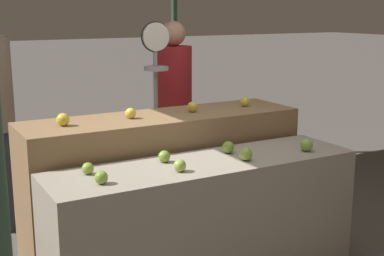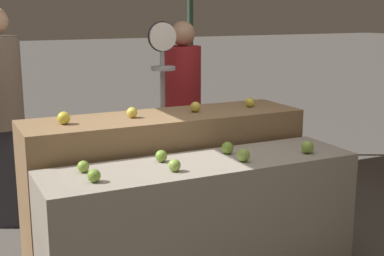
% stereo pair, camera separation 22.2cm
% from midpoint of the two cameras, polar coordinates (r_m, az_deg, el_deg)
% --- Properties ---
extents(display_counter_front, '(2.02, 0.55, 0.86)m').
position_cam_midpoint_polar(display_counter_front, '(3.48, 2.96, -10.46)').
color(display_counter_front, gray).
rests_on(display_counter_front, ground_plane).
extents(display_counter_back, '(2.02, 0.55, 1.05)m').
position_cam_midpoint_polar(display_counter_back, '(3.94, -1.22, -6.11)').
color(display_counter_back, olive).
rests_on(display_counter_back, ground_plane).
extents(apple_front_0, '(0.07, 0.07, 0.07)m').
position_cam_midpoint_polar(apple_front_0, '(2.97, -8.31, -5.07)').
color(apple_front_0, '#7AA338').
rests_on(apple_front_0, display_counter_front).
extents(apple_front_1, '(0.07, 0.07, 0.07)m').
position_cam_midpoint_polar(apple_front_1, '(3.13, 0.15, -4.02)').
color(apple_front_1, '#8EB247').
rests_on(apple_front_1, display_counter_front).
extents(apple_front_2, '(0.08, 0.08, 0.08)m').
position_cam_midpoint_polar(apple_front_2, '(3.36, 7.40, -2.88)').
color(apple_front_2, '#8EB247').
rests_on(apple_front_2, display_counter_front).
extents(apple_front_3, '(0.08, 0.08, 0.08)m').
position_cam_midpoint_polar(apple_front_3, '(3.63, 13.94, -1.99)').
color(apple_front_3, '#8EB247').
rests_on(apple_front_3, display_counter_front).
extents(apple_front_4, '(0.07, 0.07, 0.07)m').
position_cam_midpoint_polar(apple_front_4, '(3.15, -9.56, -4.10)').
color(apple_front_4, '#84AD3D').
rests_on(apple_front_4, display_counter_front).
extents(apple_front_5, '(0.08, 0.08, 0.08)m').
position_cam_midpoint_polar(apple_front_5, '(3.32, -1.39, -3.02)').
color(apple_front_5, '#7AA338').
rests_on(apple_front_5, display_counter_front).
extents(apple_front_6, '(0.08, 0.08, 0.08)m').
position_cam_midpoint_polar(apple_front_6, '(3.52, 5.60, -2.13)').
color(apple_front_6, '#7AA338').
rests_on(apple_front_6, display_counter_front).
extents(apple_back_0, '(0.08, 0.08, 0.08)m').
position_cam_midpoint_polar(apple_back_0, '(3.56, -11.79, 1.05)').
color(apple_back_0, gold).
rests_on(apple_back_0, display_counter_back).
extents(apple_back_1, '(0.07, 0.07, 0.07)m').
position_cam_midpoint_polar(apple_back_1, '(3.71, -4.72, 1.65)').
color(apple_back_1, yellow).
rests_on(apple_back_1, display_counter_back).
extents(apple_back_2, '(0.08, 0.08, 0.08)m').
position_cam_midpoint_polar(apple_back_2, '(3.90, 2.00, 2.25)').
color(apple_back_2, gold).
rests_on(apple_back_2, display_counter_back).
extents(apple_back_3, '(0.07, 0.07, 0.07)m').
position_cam_midpoint_polar(apple_back_3, '(4.15, 7.73, 2.72)').
color(apple_back_3, gold).
rests_on(apple_back_3, display_counter_back).
extents(produce_scale, '(0.25, 0.20, 1.69)m').
position_cam_midpoint_polar(produce_scale, '(4.41, -1.69, 5.04)').
color(produce_scale, '#99999E').
rests_on(produce_scale, ground_plane).
extents(person_vendor_at_scale, '(0.39, 0.39, 1.69)m').
position_cam_midpoint_polar(person_vendor_at_scale, '(4.88, 0.33, 3.06)').
color(person_vendor_at_scale, '#2D2D38').
rests_on(person_vendor_at_scale, ground_plane).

